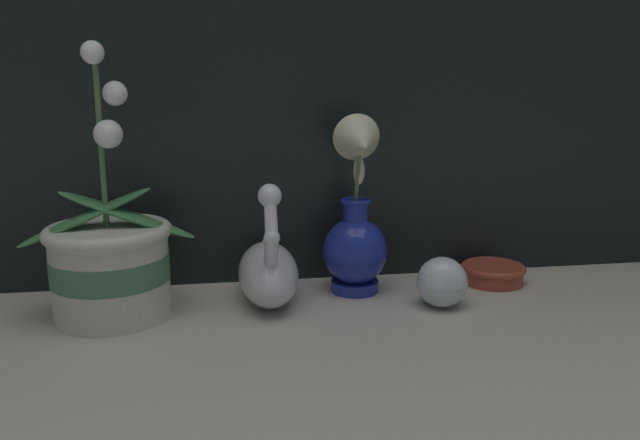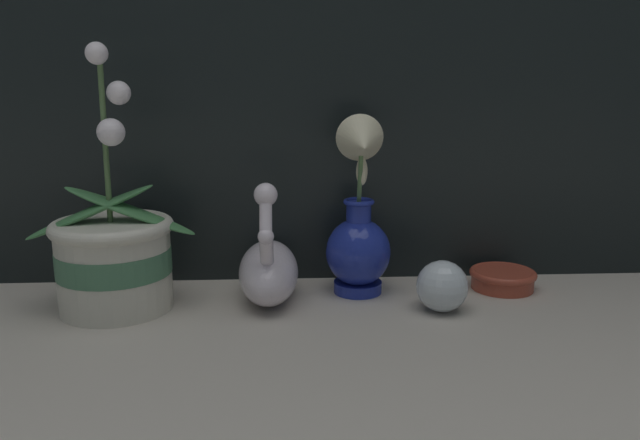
# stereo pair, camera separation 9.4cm
# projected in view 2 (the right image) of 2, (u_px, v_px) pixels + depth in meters

# --- Properties ---
(ground_plane) EXTENTS (2.80, 2.80, 0.00)m
(ground_plane) POSITION_uv_depth(u_px,v_px,m) (323.00, 329.00, 0.87)
(ground_plane) COLOR #BCB2A3
(orchid_potted_plant) EXTENTS (0.25, 0.18, 0.39)m
(orchid_potted_plant) POSITION_uv_depth(u_px,v_px,m) (114.00, 254.00, 0.93)
(orchid_potted_plant) COLOR beige
(orchid_potted_plant) RESTS_ON ground_plane
(swan_figurine) EXTENTS (0.09, 0.20, 0.20)m
(swan_figurine) POSITION_uv_depth(u_px,v_px,m) (269.00, 268.00, 0.97)
(swan_figurine) COLOR white
(swan_figurine) RESTS_ON ground_plane
(blue_vase) EXTENTS (0.10, 0.12, 0.29)m
(blue_vase) POSITION_uv_depth(u_px,v_px,m) (359.00, 230.00, 0.99)
(blue_vase) COLOR navy
(blue_vase) RESTS_ON ground_plane
(glass_sphere) EXTENTS (0.08, 0.08, 0.08)m
(glass_sphere) POSITION_uv_depth(u_px,v_px,m) (442.00, 286.00, 0.93)
(glass_sphere) COLOR silver
(glass_sphere) RESTS_ON ground_plane
(amber_dish) EXTENTS (0.11, 0.11, 0.03)m
(amber_dish) POSITION_uv_depth(u_px,v_px,m) (503.00, 278.00, 1.03)
(amber_dish) COLOR #A8422D
(amber_dish) RESTS_ON ground_plane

